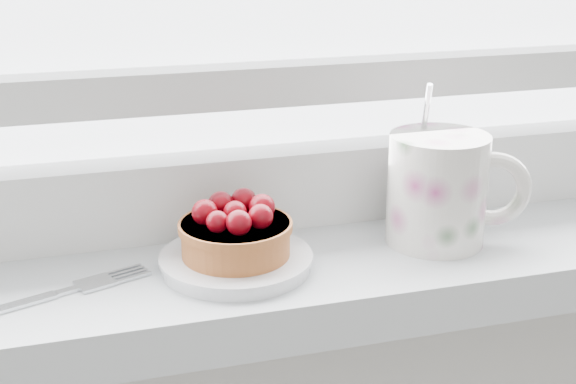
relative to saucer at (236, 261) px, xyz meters
name	(u,v)px	position (x,y,z in m)	size (l,w,h in m)	color
saucer	(236,261)	(0.00, 0.00, 0.00)	(0.12, 0.12, 0.01)	silver
raspberry_tart	(236,231)	(0.00, 0.00, 0.03)	(0.09, 0.09, 0.05)	#964C20
floral_mug	(441,187)	(0.18, 0.00, 0.04)	(0.13, 0.11, 0.14)	silver
fork	(35,300)	(-0.16, -0.02, 0.00)	(0.17, 0.08, 0.00)	silver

